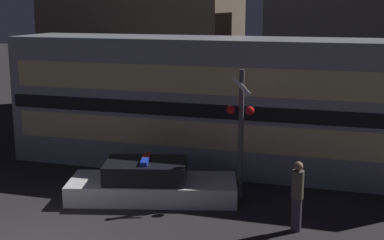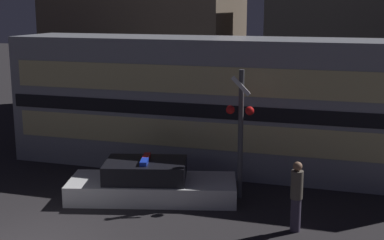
{
  "view_description": "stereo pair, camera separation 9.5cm",
  "coord_description": "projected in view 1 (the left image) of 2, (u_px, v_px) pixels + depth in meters",
  "views": [
    {
      "loc": [
        7.1,
        -10.0,
        5.62
      ],
      "look_at": [
        2.25,
        5.94,
        2.05
      ],
      "focal_mm": 50.0,
      "sensor_mm": 36.0,
      "label": 1
    },
    {
      "loc": [
        7.19,
        -9.98,
        5.62
      ],
      "look_at": [
        2.25,
        5.94,
        2.05
      ],
      "focal_mm": 50.0,
      "sensor_mm": 36.0,
      "label": 2
    }
  ],
  "objects": [
    {
      "name": "police_car",
      "position": [
        151.0,
        184.0,
        15.82
      ],
      "size": [
        5.22,
        2.99,
        1.27
      ],
      "rotation": [
        0.0,
        0.0,
        0.26
      ],
      "color": "silver",
      "rests_on": "ground_plane"
    },
    {
      "name": "crossing_signal_near",
      "position": [
        241.0,
        127.0,
        15.51
      ],
      "size": [
        0.82,
        0.36,
        3.84
      ],
      "color": "#4C4C51",
      "rests_on": "ground_plane"
    },
    {
      "name": "building_center",
      "position": [
        373.0,
        42.0,
        24.31
      ],
      "size": [
        9.3,
        5.28,
        7.98
      ],
      "color": "#47423D",
      "rests_on": "ground_plane"
    },
    {
      "name": "pedestrian",
      "position": [
        297.0,
        196.0,
        13.43
      ],
      "size": [
        0.31,
        0.31,
        1.83
      ],
      "color": "#3F384C",
      "rests_on": "ground_plane"
    },
    {
      "name": "train",
      "position": [
        225.0,
        104.0,
        18.57
      ],
      "size": [
        15.27,
        2.91,
        4.55
      ],
      "color": "gray",
      "rests_on": "ground_plane"
    },
    {
      "name": "building_left",
      "position": [
        147.0,
        17.0,
        28.02
      ],
      "size": [
        9.12,
        6.81,
        10.04
      ],
      "color": "brown",
      "rests_on": "ground_plane"
    }
  ]
}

